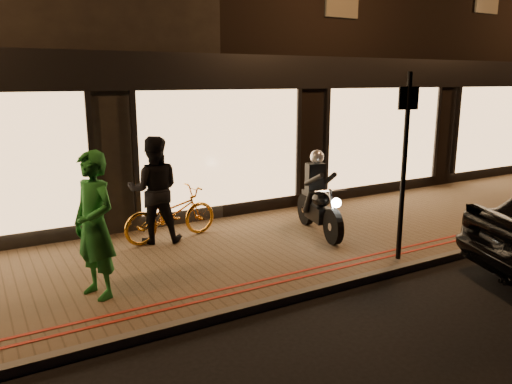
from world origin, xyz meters
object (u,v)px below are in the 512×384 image
Objects in this scene: motorcycle at (318,202)px; sign_post at (405,158)px; bicycle_gold at (171,214)px; person_green at (95,225)px.

sign_post reaches higher than motorcycle.
bicycle_gold is at bearing 135.21° from sign_post.
sign_post is (0.30, -1.80, 1.06)m from motorcycle.
motorcycle is at bearing -119.33° from bicycle_gold.
motorcycle is 2.78m from bicycle_gold.
person_green is at bearing -155.81° from motorcycle.
motorcycle is at bearing 77.76° from person_green.
motorcycle is 2.11m from sign_post.
sign_post is 1.51× the size of person_green.
bicycle_gold is at bearing 171.63° from motorcycle.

